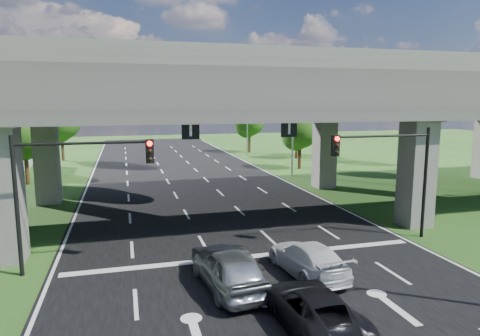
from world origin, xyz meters
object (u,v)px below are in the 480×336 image
signal_left (71,177)px  streetlight_far (289,117)px  streetlight_beyond (244,113)px  car_dark (224,264)px  car_silver (229,269)px  car_white (307,258)px  car_trailing (313,308)px  signal_right (392,163)px

signal_left → streetlight_far: size_ratio=0.60×
streetlight_beyond → car_dark: bearing=-107.0°
car_silver → car_white: 3.65m
streetlight_far → car_trailing: bearing=-110.1°
car_white → car_trailing: (-1.65, -4.11, -0.03)m
signal_right → car_white: (-6.02, -3.06, -3.46)m
car_white → streetlight_far: bearing=-114.8°
car_trailing → car_silver: bearing=-62.3°
streetlight_far → car_white: bearing=-109.7°
signal_left → car_trailing: 11.28m
streetlight_far → car_white: (-8.30, -23.12, -5.12)m
car_dark → signal_right: bearing=-171.6°
car_dark → car_trailing: 4.82m
streetlight_far → car_silver: size_ratio=2.08×
car_white → signal_left: bearing=-22.8°
car_trailing → signal_right: bearing=-138.2°
signal_right → signal_left: size_ratio=1.00×
signal_right → car_white: 7.59m
signal_right → car_trailing: size_ratio=1.25×
car_silver → car_white: car_silver is taller
streetlight_far → car_white: streetlight_far is taller
streetlight_far → streetlight_beyond: same height
signal_right → car_white: bearing=-153.0°
signal_right → signal_left: 15.65m
car_dark → streetlight_beyond: bearing=-114.7°
signal_right → signal_left: same height
streetlight_beyond → signal_left: bearing=-116.4°
signal_left → streetlight_beyond: (17.92, 36.06, 1.66)m
signal_right → car_dark: (-9.62, -2.77, -3.44)m
car_trailing → car_white: bearing=-113.1°
signal_left → car_silver: size_ratio=1.25×
streetlight_beyond → car_white: streetlight_beyond is taller
signal_right → car_silver: signal_right is taller
car_white → signal_right: bearing=-158.1°
signal_right → streetlight_beyond: (2.27, 36.06, 1.66)m
signal_right → car_silver: bearing=-159.2°
streetlight_far → streetlight_beyond: bearing=90.0°
streetlight_beyond → car_silver: bearing=-106.7°
streetlight_beyond → car_trailing: bearing=-103.0°
signal_left → car_white: signal_left is taller
car_dark → car_white: 3.61m
signal_right → car_dark: signal_right is taller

